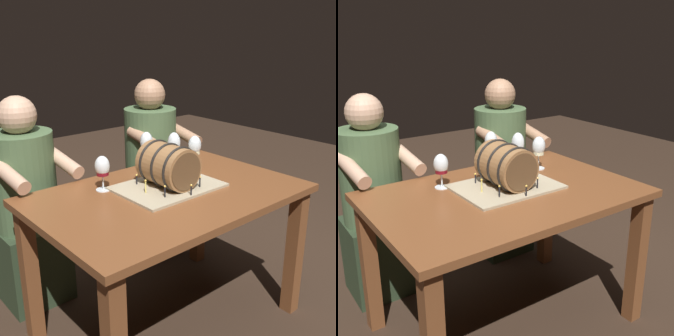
% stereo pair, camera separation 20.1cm
% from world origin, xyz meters
% --- Properties ---
extents(ground_plane, '(8.00, 8.00, 0.00)m').
position_xyz_m(ground_plane, '(0.00, 0.00, 0.00)').
color(ground_plane, '#332319').
extents(dining_table, '(1.25, 0.83, 0.73)m').
position_xyz_m(dining_table, '(0.00, 0.00, 0.61)').
color(dining_table, brown).
rests_on(dining_table, ground).
extents(barrel_cake, '(0.48, 0.36, 0.22)m').
position_xyz_m(barrel_cake, '(0.03, 0.04, 0.83)').
color(barrel_cake, tan).
rests_on(barrel_cake, dining_table).
extents(wine_glass_red, '(0.07, 0.07, 0.17)m').
position_xyz_m(wine_glass_red, '(-0.22, 0.22, 0.84)').
color(wine_glass_red, white).
rests_on(wine_glass_red, dining_table).
extents(wine_glass_amber, '(0.07, 0.07, 0.20)m').
position_xyz_m(wine_glass_amber, '(0.16, 0.36, 0.86)').
color(wine_glass_amber, white).
rests_on(wine_glass_amber, dining_table).
extents(wine_glass_empty, '(0.07, 0.07, 0.20)m').
position_xyz_m(wine_glass_empty, '(0.26, 0.25, 0.87)').
color(wine_glass_empty, white).
rests_on(wine_glass_empty, dining_table).
extents(wine_glass_white, '(0.07, 0.07, 0.18)m').
position_xyz_m(wine_glass_white, '(0.35, 0.18, 0.85)').
color(wine_glass_white, white).
rests_on(wine_glass_white, dining_table).
extents(person_seated_left, '(0.40, 0.49, 1.15)m').
position_xyz_m(person_seated_left, '(-0.42, 0.66, 0.53)').
color(person_seated_left, '#2A3A24').
rests_on(person_seated_left, ground).
extents(person_seated_right, '(0.38, 0.47, 1.17)m').
position_xyz_m(person_seated_right, '(0.42, 0.66, 0.54)').
color(person_seated_right, '#2A3A24').
rests_on(person_seated_right, ground).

